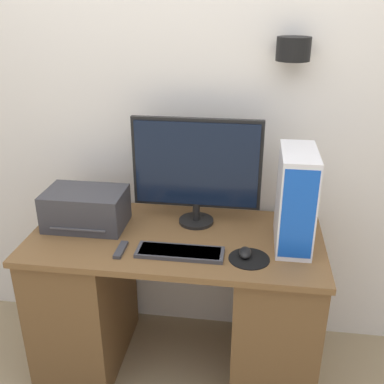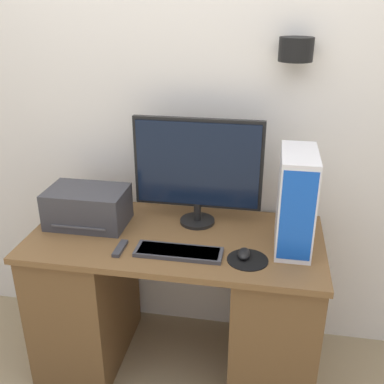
{
  "view_description": "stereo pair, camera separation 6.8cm",
  "coord_description": "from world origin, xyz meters",
  "px_view_note": "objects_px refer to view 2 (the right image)",
  "views": [
    {
      "loc": [
        0.34,
        -1.5,
        1.82
      ],
      "look_at": [
        0.08,
        0.33,
        1.01
      ],
      "focal_mm": 42.0,
      "sensor_mm": 36.0,
      "label": 1
    },
    {
      "loc": [
        0.4,
        -1.49,
        1.82
      ],
      "look_at": [
        0.08,
        0.33,
        1.01
      ],
      "focal_mm": 42.0,
      "sensor_mm": 36.0,
      "label": 2
    }
  ],
  "objects_px": {
    "mouse": "(244,254)",
    "computer_tower": "(296,201)",
    "monitor": "(198,167)",
    "printer": "(88,207)",
    "keyboard": "(179,252)",
    "remote_control": "(120,248)"
  },
  "relations": [
    {
      "from": "computer_tower",
      "to": "remote_control",
      "type": "xyz_separation_m",
      "value": [
        -0.75,
        -0.18,
        -0.21
      ]
    },
    {
      "from": "computer_tower",
      "to": "remote_control",
      "type": "distance_m",
      "value": 0.8
    },
    {
      "from": "printer",
      "to": "remote_control",
      "type": "xyz_separation_m",
      "value": [
        0.23,
        -0.22,
        -0.08
      ]
    },
    {
      "from": "remote_control",
      "to": "printer",
      "type": "bearing_deg",
      "value": 136.97
    },
    {
      "from": "mouse",
      "to": "computer_tower",
      "type": "bearing_deg",
      "value": 35.27
    },
    {
      "from": "monitor",
      "to": "remote_control",
      "type": "distance_m",
      "value": 0.53
    },
    {
      "from": "keyboard",
      "to": "remote_control",
      "type": "height_order",
      "value": "keyboard"
    },
    {
      "from": "monitor",
      "to": "keyboard",
      "type": "relative_size",
      "value": 1.6
    },
    {
      "from": "mouse",
      "to": "computer_tower",
      "type": "relative_size",
      "value": 0.2
    },
    {
      "from": "keyboard",
      "to": "remote_control",
      "type": "relative_size",
      "value": 2.86
    },
    {
      "from": "printer",
      "to": "keyboard",
      "type": "bearing_deg",
      "value": -22.4
    },
    {
      "from": "computer_tower",
      "to": "printer",
      "type": "height_order",
      "value": "computer_tower"
    },
    {
      "from": "monitor",
      "to": "printer",
      "type": "distance_m",
      "value": 0.58
    },
    {
      "from": "mouse",
      "to": "monitor",
      "type": "bearing_deg",
      "value": 130.75
    },
    {
      "from": "monitor",
      "to": "remote_control",
      "type": "xyz_separation_m",
      "value": [
        -0.3,
        -0.33,
        -0.29
      ]
    },
    {
      "from": "keyboard",
      "to": "monitor",
      "type": "bearing_deg",
      "value": 84.31
    },
    {
      "from": "monitor",
      "to": "keyboard",
      "type": "height_order",
      "value": "monitor"
    },
    {
      "from": "printer",
      "to": "remote_control",
      "type": "distance_m",
      "value": 0.33
    },
    {
      "from": "keyboard",
      "to": "mouse",
      "type": "height_order",
      "value": "mouse"
    },
    {
      "from": "printer",
      "to": "remote_control",
      "type": "height_order",
      "value": "printer"
    },
    {
      "from": "mouse",
      "to": "keyboard",
      "type": "bearing_deg",
      "value": -175.99
    },
    {
      "from": "computer_tower",
      "to": "remote_control",
      "type": "relative_size",
      "value": 3.28
    }
  ]
}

